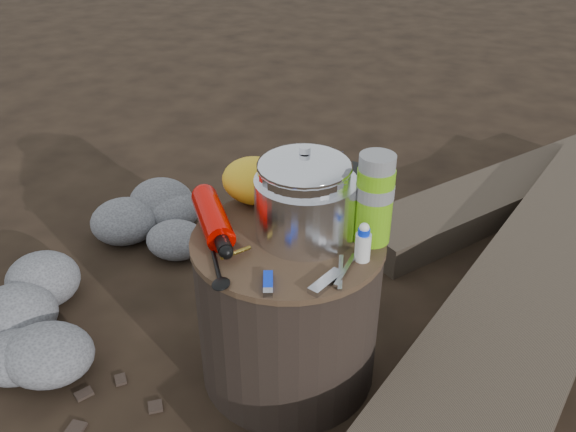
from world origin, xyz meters
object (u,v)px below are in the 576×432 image
(fuel_bottle, at_px, (213,217))
(travel_mug, at_px, (347,193))
(stump, at_px, (288,307))
(thermos, at_px, (374,199))
(log_main, at_px, (539,289))
(camping_pot, at_px, (304,194))

(fuel_bottle, height_order, travel_mug, travel_mug)
(stump, xyz_separation_m, fuel_bottle, (-0.18, -0.01, 0.24))
(thermos, distance_m, travel_mug, 0.13)
(stump, distance_m, fuel_bottle, 0.30)
(log_main, xyz_separation_m, fuel_bottle, (-0.83, -0.45, 0.37))
(thermos, xyz_separation_m, travel_mug, (-0.08, 0.09, -0.04))
(camping_pot, distance_m, travel_mug, 0.14)
(log_main, bearing_deg, stump, -127.06)
(stump, relative_size, thermos, 2.14)
(fuel_bottle, bearing_deg, travel_mug, -5.82)
(travel_mug, bearing_deg, thermos, -49.11)
(camping_pot, relative_size, travel_mug, 1.66)
(stump, xyz_separation_m, thermos, (0.19, 0.05, 0.32))
(stump, xyz_separation_m, camping_pot, (0.03, 0.03, 0.31))
(log_main, distance_m, fuel_bottle, 1.01)
(stump, distance_m, travel_mug, 0.33)
(fuel_bottle, xyz_separation_m, thermos, (0.37, 0.07, 0.07))
(travel_mug, bearing_deg, stump, -127.43)
(camping_pot, height_order, fuel_bottle, camping_pot)
(log_main, relative_size, travel_mug, 16.14)
(log_main, relative_size, fuel_bottle, 7.44)
(log_main, xyz_separation_m, thermos, (-0.46, -0.38, 0.44))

